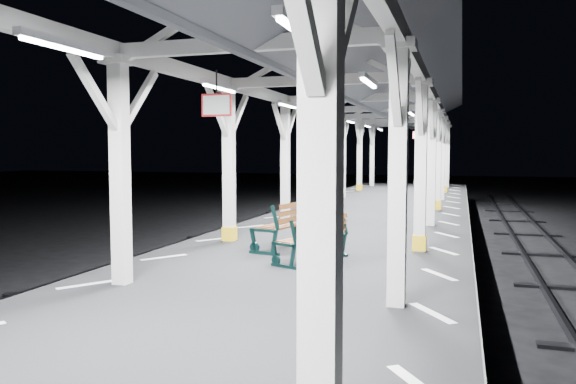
% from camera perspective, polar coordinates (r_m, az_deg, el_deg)
% --- Properties ---
extents(ground, '(120.00, 120.00, 0.00)m').
position_cam_1_polar(ground, '(9.94, 0.32, -13.14)').
color(ground, black).
rests_on(ground, ground).
extents(platform, '(6.00, 50.00, 1.00)m').
position_cam_1_polar(platform, '(9.80, 0.32, -10.35)').
color(platform, black).
rests_on(platform, ground).
extents(hazard_stripes_left, '(1.00, 48.00, 0.01)m').
position_cam_1_polar(hazard_stripes_left, '(10.64, -12.48, -6.49)').
color(hazard_stripes_left, silver).
rests_on(hazard_stripes_left, platform).
extents(hazard_stripes_right, '(1.00, 48.00, 0.01)m').
position_cam_1_polar(hazard_stripes_right, '(9.29, 15.09, -8.11)').
color(hazard_stripes_right, silver).
rests_on(hazard_stripes_right, platform).
extents(track_left, '(2.20, 60.00, 0.16)m').
position_cam_1_polar(track_left, '(12.28, -22.95, -9.70)').
color(track_left, '#2D2D33').
rests_on(track_left, ground).
extents(canopy, '(5.40, 49.00, 4.65)m').
position_cam_1_polar(canopy, '(9.60, 0.31, 13.78)').
color(canopy, silver).
rests_on(canopy, platform).
extents(bench_near, '(1.11, 1.62, 0.83)m').
position_cam_1_polar(bench_near, '(9.92, 2.77, -4.61)').
color(bench_near, black).
rests_on(bench_near, platform).
extents(bench_mid, '(1.01, 1.88, 0.97)m').
position_cam_1_polar(bench_mid, '(11.27, 0.31, -3.17)').
color(bench_mid, black).
rests_on(bench_mid, platform).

